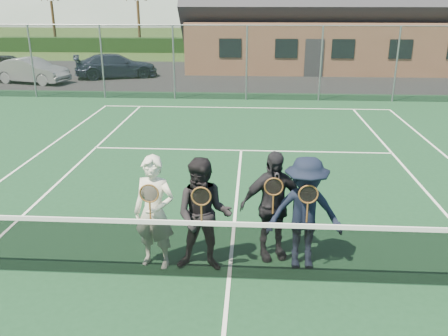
# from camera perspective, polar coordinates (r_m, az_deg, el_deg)

# --- Properties ---
(ground) EXTENTS (220.00, 220.00, 0.00)m
(ground) POSITION_cam_1_polar(r_m,az_deg,el_deg) (26.45, 2.94, 10.97)
(ground) COLOR #2C4819
(ground) RESTS_ON ground
(court_surface) EXTENTS (30.00, 30.00, 0.02)m
(court_surface) POSITION_cam_1_polar(r_m,az_deg,el_deg) (7.33, 0.61, -13.21)
(court_surface) COLOR #14381E
(court_surface) RESTS_ON ground
(tarmac_carpark) EXTENTS (40.00, 12.00, 0.01)m
(tarmac_carpark) POSITION_cam_1_polar(r_m,az_deg,el_deg) (26.80, -5.80, 11.02)
(tarmac_carpark) COLOR black
(tarmac_carpark) RESTS_ON ground
(hedge_row) EXTENTS (40.00, 1.20, 1.10)m
(hedge_row) POSITION_cam_1_polar(r_m,az_deg,el_deg) (38.30, 3.22, 14.49)
(hedge_row) COLOR black
(hedge_row) RESTS_ON ground
(car_a) EXTENTS (4.18, 2.58, 1.33)m
(car_a) POSITION_cam_1_polar(r_m,az_deg,el_deg) (27.61, -24.61, 11.02)
(car_a) COLOR black
(car_a) RESTS_ON ground
(car_b) EXTENTS (3.95, 2.19, 1.23)m
(car_b) POSITION_cam_1_polar(r_m,az_deg,el_deg) (25.92, -22.14, 10.79)
(car_b) COLOR gray
(car_b) RESTS_ON ground
(car_c) EXTENTS (4.64, 3.10, 1.25)m
(car_c) POSITION_cam_1_polar(r_m,az_deg,el_deg) (26.47, -12.85, 11.89)
(car_c) COLOR #1A2034
(car_c) RESTS_ON ground
(court_markings) EXTENTS (11.03, 23.83, 0.01)m
(court_markings) POSITION_cam_1_polar(r_m,az_deg,el_deg) (7.32, 0.61, -13.12)
(court_markings) COLOR white
(court_markings) RESTS_ON court_surface
(tennis_net) EXTENTS (11.68, 0.08, 1.10)m
(tennis_net) POSITION_cam_1_polar(r_m,az_deg,el_deg) (7.05, 0.62, -9.60)
(tennis_net) COLOR slate
(tennis_net) RESTS_ON ground
(perimeter_fence) EXTENTS (30.07, 0.07, 3.02)m
(perimeter_fence) POSITION_cam_1_polar(r_m,az_deg,el_deg) (19.80, 2.74, 12.50)
(perimeter_fence) COLOR slate
(perimeter_fence) RESTS_ON ground
(player_a) EXTENTS (0.74, 0.57, 1.80)m
(player_a) POSITION_cam_1_polar(r_m,az_deg,el_deg) (7.32, -8.38, -5.33)
(player_a) COLOR white
(player_a) RESTS_ON court_surface
(player_b) EXTENTS (0.90, 0.71, 1.80)m
(player_b) POSITION_cam_1_polar(r_m,az_deg,el_deg) (7.15, -2.47, -5.74)
(player_b) COLOR black
(player_b) RESTS_ON court_surface
(player_c) EXTENTS (1.14, 0.72, 1.80)m
(player_c) POSITION_cam_1_polar(r_m,az_deg,el_deg) (7.52, 5.82, -4.52)
(player_c) COLOR black
(player_c) RESTS_ON court_surface
(player_d) EXTENTS (1.19, 0.72, 1.80)m
(player_d) POSITION_cam_1_polar(r_m,az_deg,el_deg) (7.32, 9.70, -5.42)
(player_d) COLOR black
(player_d) RESTS_ON court_surface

